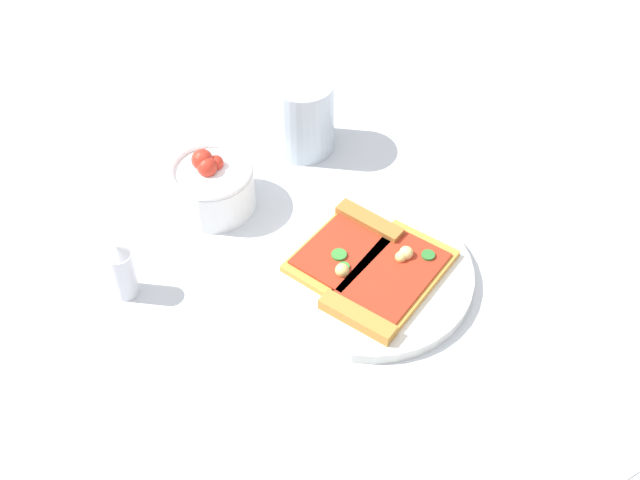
{
  "coord_description": "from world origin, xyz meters",
  "views": [
    {
      "loc": [
        -0.53,
        -0.41,
        0.75
      ],
      "look_at": [
        -0.05,
        0.06,
        0.03
      ],
      "focal_mm": 49.4,
      "sensor_mm": 36.0,
      "label": 1
    }
  ],
  "objects_px": {
    "plate": "(371,275)",
    "paper_napkin": "(629,407)",
    "pizza_slice_far": "(387,283)",
    "salad_bowl": "(212,185)",
    "pizza_slice_near": "(348,246)",
    "soda_glass": "(303,116)",
    "pepper_shaker": "(122,270)"
  },
  "relations": [
    {
      "from": "pizza_slice_near",
      "to": "pepper_shaker",
      "type": "height_order",
      "value": "pepper_shaker"
    },
    {
      "from": "pizza_slice_far",
      "to": "salad_bowl",
      "type": "height_order",
      "value": "salad_bowl"
    },
    {
      "from": "plate",
      "to": "pepper_shaker",
      "type": "height_order",
      "value": "pepper_shaker"
    },
    {
      "from": "plate",
      "to": "paper_napkin",
      "type": "height_order",
      "value": "plate"
    },
    {
      "from": "pizza_slice_far",
      "to": "soda_glass",
      "type": "relative_size",
      "value": 1.64
    },
    {
      "from": "salad_bowl",
      "to": "paper_napkin",
      "type": "distance_m",
      "value": 0.52
    },
    {
      "from": "pizza_slice_near",
      "to": "salad_bowl",
      "type": "bearing_deg",
      "value": 105.96
    },
    {
      "from": "pizza_slice_near",
      "to": "paper_napkin",
      "type": "bearing_deg",
      "value": -81.05
    },
    {
      "from": "pizza_slice_near",
      "to": "pepper_shaker",
      "type": "bearing_deg",
      "value": 146.22
    },
    {
      "from": "paper_napkin",
      "to": "pepper_shaker",
      "type": "xyz_separation_m",
      "value": [
        -0.26,
        0.47,
        0.03
      ]
    },
    {
      "from": "salad_bowl",
      "to": "soda_glass",
      "type": "height_order",
      "value": "soda_glass"
    },
    {
      "from": "soda_glass",
      "to": "plate",
      "type": "bearing_deg",
      "value": -116.25
    },
    {
      "from": "salad_bowl",
      "to": "pepper_shaker",
      "type": "distance_m",
      "value": 0.16
    },
    {
      "from": "pizza_slice_near",
      "to": "plate",
      "type": "bearing_deg",
      "value": -97.2
    },
    {
      "from": "soda_glass",
      "to": "pepper_shaker",
      "type": "relative_size",
      "value": 1.37
    },
    {
      "from": "pizza_slice_near",
      "to": "pizza_slice_far",
      "type": "bearing_deg",
      "value": -97.9
    },
    {
      "from": "plate",
      "to": "paper_napkin",
      "type": "bearing_deg",
      "value": -78.91
    },
    {
      "from": "pizza_slice_near",
      "to": "pizza_slice_far",
      "type": "distance_m",
      "value": 0.07
    },
    {
      "from": "soda_glass",
      "to": "paper_napkin",
      "type": "distance_m",
      "value": 0.51
    },
    {
      "from": "pepper_shaker",
      "to": "plate",
      "type": "bearing_deg",
      "value": -41.43
    },
    {
      "from": "plate",
      "to": "pizza_slice_far",
      "type": "bearing_deg",
      "value": -98.93
    },
    {
      "from": "soda_glass",
      "to": "salad_bowl",
      "type": "bearing_deg",
      "value": 179.68
    },
    {
      "from": "salad_bowl",
      "to": "pepper_shaker",
      "type": "bearing_deg",
      "value": -166.81
    },
    {
      "from": "plate",
      "to": "soda_glass",
      "type": "xyz_separation_m",
      "value": [
        0.11,
        0.21,
        0.04
      ]
    },
    {
      "from": "pizza_slice_far",
      "to": "salad_bowl",
      "type": "relative_size",
      "value": 1.65
    },
    {
      "from": "plate",
      "to": "pizza_slice_near",
      "type": "xyz_separation_m",
      "value": [
        0.01,
        0.04,
        0.01
      ]
    },
    {
      "from": "plate",
      "to": "salad_bowl",
      "type": "distance_m",
      "value": 0.22
    },
    {
      "from": "plate",
      "to": "salad_bowl",
      "type": "height_order",
      "value": "salad_bowl"
    },
    {
      "from": "salad_bowl",
      "to": "paper_napkin",
      "type": "xyz_separation_m",
      "value": [
        0.1,
        -0.51,
        -0.03
      ]
    },
    {
      "from": "pizza_slice_near",
      "to": "soda_glass",
      "type": "distance_m",
      "value": 0.2
    },
    {
      "from": "pizza_slice_far",
      "to": "pepper_shaker",
      "type": "relative_size",
      "value": 2.24
    },
    {
      "from": "paper_napkin",
      "to": "salad_bowl",
      "type": "bearing_deg",
      "value": 101.41
    }
  ]
}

